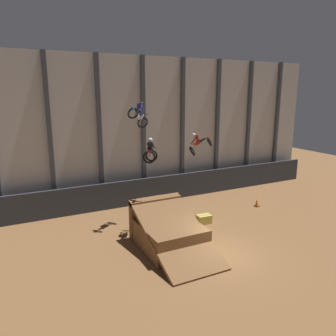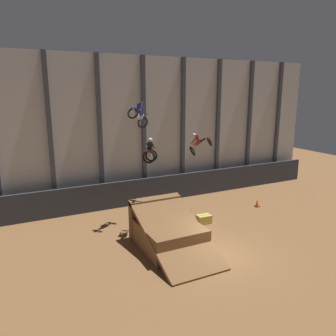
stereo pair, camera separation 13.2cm
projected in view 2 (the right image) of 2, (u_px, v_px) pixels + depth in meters
ground_plane at (220, 255)px, 17.11m from camera, size 60.00×60.00×0.00m
arena_back_wall at (143, 130)px, 24.92m from camera, size 32.00×0.40×10.93m
lower_barrier at (149, 190)px, 25.03m from camera, size 31.36×0.20×1.96m
dirt_ramp at (167, 231)px, 18.02m from camera, size 3.16×5.54×2.46m
rider_bike_left_air at (139, 114)px, 19.97m from camera, size 1.74×1.65×1.67m
rider_bike_center_air at (150, 152)px, 18.91m from camera, size 1.42×1.75×1.54m
rider_bike_right_air at (200, 144)px, 23.09m from camera, size 1.74×1.64×1.68m
traffic_cone_near_ramp at (257, 203)px, 24.27m from camera, size 0.36×0.36×0.58m
traffic_cone_arena_edge at (174, 215)px, 21.87m from camera, size 0.36×0.36×0.58m
hay_bale_trackside at (204, 219)px, 21.19m from camera, size 0.94×0.66×0.57m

